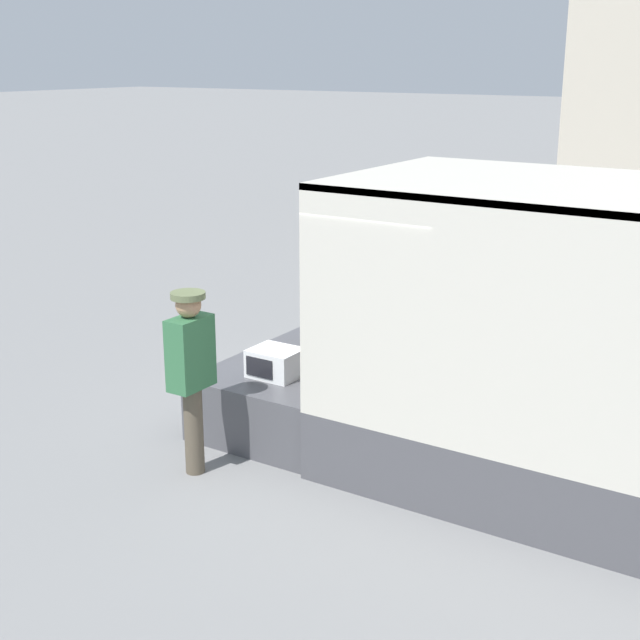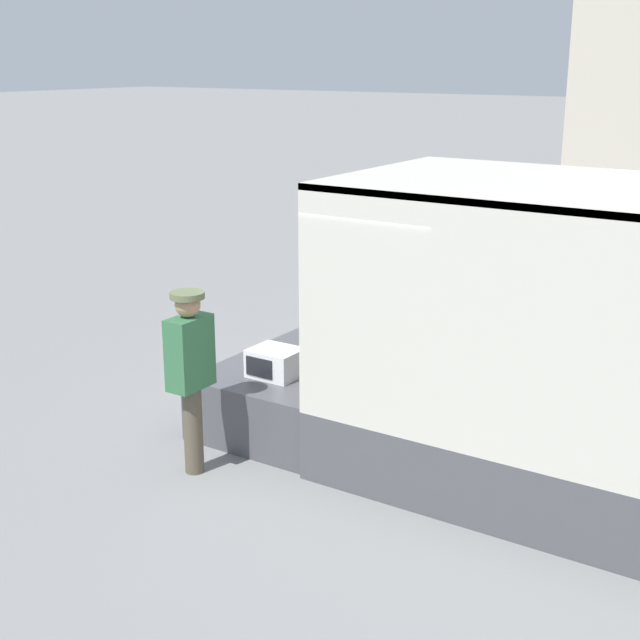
# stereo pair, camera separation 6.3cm
# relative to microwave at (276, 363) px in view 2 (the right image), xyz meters

# --- Properties ---
(ground_plane) EXTENTS (160.00, 160.00, 0.00)m
(ground_plane) POSITION_rel_microwave_xyz_m (0.75, 0.57, -0.81)
(ground_plane) COLOR gray
(tailgate_deck) EXTENTS (1.50, 2.34, 0.66)m
(tailgate_deck) POSITION_rel_microwave_xyz_m (-0.00, 0.57, -0.48)
(tailgate_deck) COLOR #4C4C51
(tailgate_deck) RESTS_ON ground
(microwave) EXTENTS (0.50, 0.43, 0.29)m
(microwave) POSITION_rel_microwave_xyz_m (0.00, 0.00, 0.00)
(microwave) COLOR white
(microwave) RESTS_ON tailgate_deck
(portable_generator) EXTENTS (0.64, 0.48, 0.54)m
(portable_generator) POSITION_rel_microwave_xyz_m (0.03, 1.18, 0.06)
(portable_generator) COLOR black
(portable_generator) RESTS_ON tailgate_deck
(worker_person) EXTENTS (0.32, 0.44, 1.76)m
(worker_person) POSITION_rel_microwave_xyz_m (-0.17, -1.09, 0.28)
(worker_person) COLOR brown
(worker_person) RESTS_ON ground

